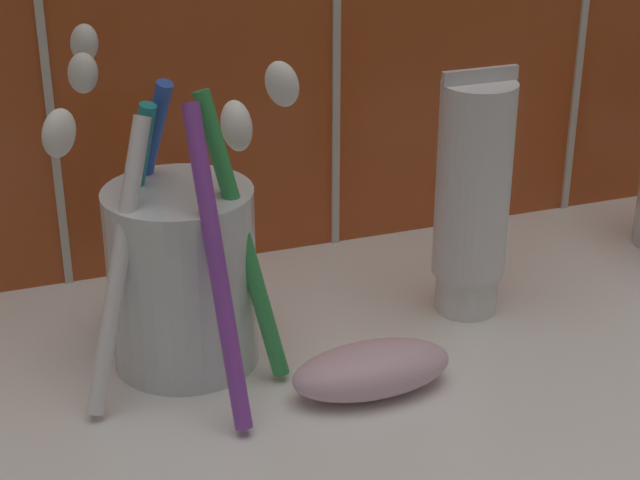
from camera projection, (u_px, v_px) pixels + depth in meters
sink_counter at (397, 368)px, 60.12cm from camera, size 71.68×30.87×2.00cm
toothbrush_cup at (180, 268)px, 56.74cm from camera, size 13.00×17.73×17.74cm
toothpaste_tube at (473, 195)px, 61.34cm from camera, size 4.52×4.31×14.86cm
soap_bar at (372, 370)px, 55.60cm from camera, size 8.66×4.04×2.67cm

